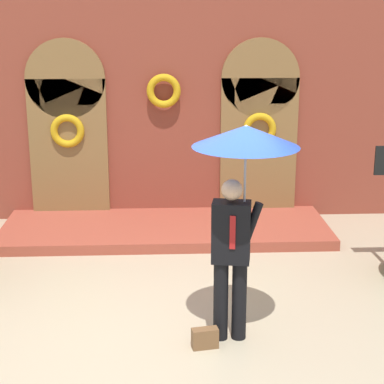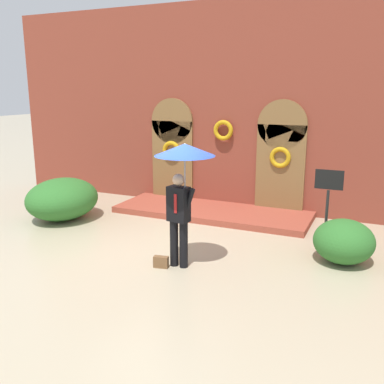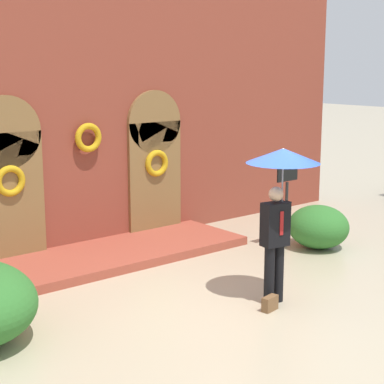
% 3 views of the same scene
% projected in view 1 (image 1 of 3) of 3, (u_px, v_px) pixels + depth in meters
% --- Properties ---
extents(ground_plane, '(80.00, 80.00, 0.00)m').
position_uv_depth(ground_plane, '(167.00, 322.00, 7.39)').
color(ground_plane, tan).
extents(building_facade, '(14.00, 2.30, 5.60)m').
position_uv_depth(building_facade, '(163.00, 60.00, 10.66)').
color(building_facade, brown).
rests_on(building_facade, ground).
extents(person_with_umbrella, '(1.10, 1.10, 2.36)m').
position_uv_depth(person_with_umbrella, '(242.00, 169.00, 6.53)').
color(person_with_umbrella, black).
rests_on(person_with_umbrella, ground).
extents(handbag, '(0.30, 0.17, 0.22)m').
position_uv_depth(handbag, '(205.00, 338.00, 6.81)').
color(handbag, brown).
rests_on(handbag, ground).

